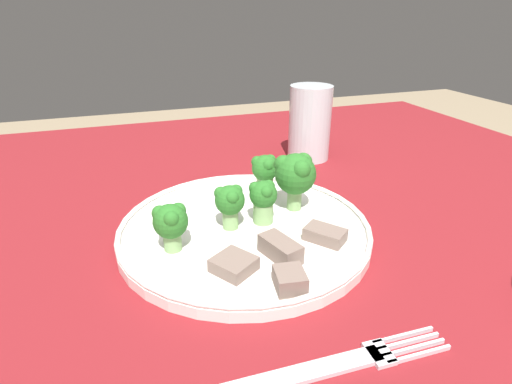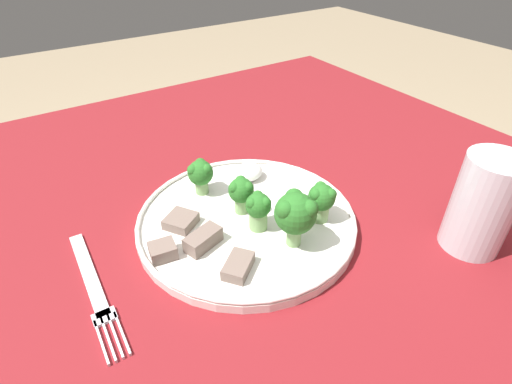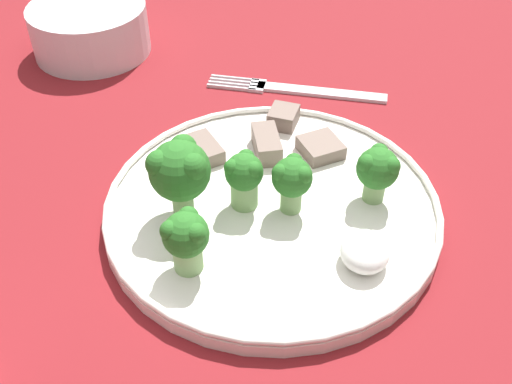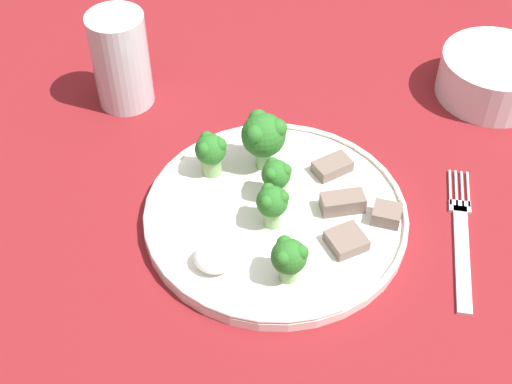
% 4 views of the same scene
% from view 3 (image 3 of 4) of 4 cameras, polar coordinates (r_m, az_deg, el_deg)
% --- Properties ---
extents(table, '(1.20, 1.16, 0.77)m').
position_cam_3_polar(table, '(0.63, -2.72, -4.16)').
color(table, maroon).
rests_on(table, ground_plane).
extents(dinner_plate, '(0.29, 0.29, 0.02)m').
position_cam_3_polar(dinner_plate, '(0.51, 1.55, -1.44)').
color(dinner_plate, white).
rests_on(dinner_plate, table).
extents(fork, '(0.03, 0.20, 0.00)m').
position_cam_3_polar(fork, '(0.68, 3.97, 9.68)').
color(fork, silver).
rests_on(fork, table).
extents(cream_bowl, '(0.14, 0.14, 0.06)m').
position_cam_3_polar(cream_bowl, '(0.77, -15.51, 14.62)').
color(cream_bowl, silver).
rests_on(cream_bowl, table).
extents(broccoli_floret_near_rim_left, '(0.04, 0.04, 0.05)m').
position_cam_3_polar(broccoli_floret_near_rim_left, '(0.44, -6.70, -4.29)').
color(broccoli_floret_near_rim_left, '#7FA866').
rests_on(broccoli_floret_near_rim_left, dinner_plate).
extents(broccoli_floret_center_left, '(0.03, 0.03, 0.05)m').
position_cam_3_polar(broccoli_floret_center_left, '(0.49, 3.46, 1.26)').
color(broccoli_floret_center_left, '#7FA866').
rests_on(broccoli_floret_center_left, dinner_plate).
extents(broccoli_floret_back_left, '(0.04, 0.04, 0.05)m').
position_cam_3_polar(broccoli_floret_back_left, '(0.51, 11.50, 2.14)').
color(broccoli_floret_back_left, '#7FA866').
rests_on(broccoli_floret_back_left, dinner_plate).
extents(broccoli_floret_front_left, '(0.05, 0.05, 0.07)m').
position_cam_3_polar(broccoli_floret_front_left, '(0.48, -7.29, 2.08)').
color(broccoli_floret_front_left, '#7FA866').
rests_on(broccoli_floret_front_left, dinner_plate).
extents(broccoli_floret_center_back, '(0.03, 0.03, 0.05)m').
position_cam_3_polar(broccoli_floret_center_back, '(0.49, -1.15, 1.54)').
color(broccoli_floret_center_back, '#7FA866').
rests_on(broccoli_floret_center_back, dinner_plate).
extents(meat_slice_front_slice, '(0.05, 0.05, 0.01)m').
position_cam_3_polar(meat_slice_front_slice, '(0.57, 6.17, 4.24)').
color(meat_slice_front_slice, '#756056').
rests_on(meat_slice_front_slice, dinner_plate).
extents(meat_slice_middle_slice, '(0.03, 0.03, 0.02)m').
position_cam_3_polar(meat_slice_middle_slice, '(0.60, 2.62, 7.13)').
color(meat_slice_middle_slice, '#756056').
rests_on(meat_slice_middle_slice, dinner_plate).
extents(meat_slice_rear_slice, '(0.05, 0.05, 0.01)m').
position_cam_3_polar(meat_slice_rear_slice, '(0.56, -5.03, 4.09)').
color(meat_slice_rear_slice, '#756056').
rests_on(meat_slice_rear_slice, dinner_plate).
extents(meat_slice_edge_slice, '(0.05, 0.04, 0.02)m').
position_cam_3_polar(meat_slice_edge_slice, '(0.56, 1.02, 4.60)').
color(meat_slice_edge_slice, '#756056').
rests_on(meat_slice_edge_slice, dinner_plate).
extents(sauce_dollop, '(0.04, 0.04, 0.02)m').
position_cam_3_polar(sauce_dollop, '(0.47, 10.34, -5.60)').
color(sauce_dollop, white).
rests_on(sauce_dollop, dinner_plate).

